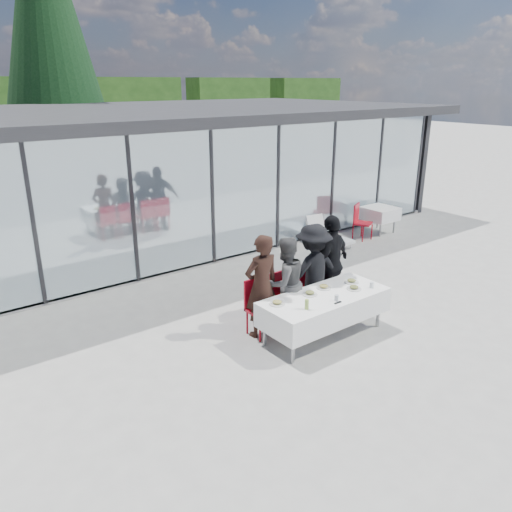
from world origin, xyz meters
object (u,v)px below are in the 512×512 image
(diner_chair_c, at_px, (309,288))
(diner_d, at_px, (331,264))
(plate_d, at_px, (352,281))
(plate_extra, at_px, (354,288))
(plate_b, at_px, (310,293))
(juice_bottle, at_px, (307,304))
(diner_chair_a, at_px, (259,304))
(diner_b, at_px, (285,283))
(folded_eyeglasses, at_px, (338,303))
(spare_table_right, at_px, (380,214))
(conifer_tree, at_px, (47,21))
(spare_chair_a, at_px, (360,220))
(diner_chair_b, at_px, (282,297))
(plate_c, at_px, (324,287))
(lounger, at_px, (325,234))
(spare_chair_b, at_px, (300,219))
(plate_a, at_px, (277,303))
(diner_a, at_px, (262,286))
(diner_chair_d, at_px, (327,282))
(diner_c, at_px, (313,272))
(dining_table, at_px, (324,307))

(diner_chair_c, relative_size, diner_d, 0.53)
(plate_d, relative_size, plate_extra, 1.00)
(plate_b, height_order, juice_bottle, juice_bottle)
(diner_chair_a, bearing_deg, juice_bottle, -78.20)
(plate_d, relative_size, juice_bottle, 1.55)
(diner_b, relative_size, folded_eyeglasses, 11.78)
(diner_b, distance_m, diner_chair_c, 0.72)
(diner_d, distance_m, spare_table_right, 5.60)
(folded_eyeglasses, height_order, conifer_tree, conifer_tree)
(spare_chair_a, bearing_deg, diner_chair_c, -148.79)
(diner_chair_b, xyz_separation_m, conifer_tree, (0.22, 12.37, 5.45))
(plate_c, bearing_deg, diner_d, 35.83)
(folded_eyeglasses, bearing_deg, diner_chair_c, 69.44)
(diner_chair_c, xyz_separation_m, plate_extra, (0.22, -0.87, 0.24))
(plate_extra, bearing_deg, spare_table_right, 35.29)
(plate_b, xyz_separation_m, lounger, (3.89, 3.52, -0.52))
(spare_table_right, distance_m, spare_chair_b, 2.40)
(plate_a, distance_m, spare_chair_a, 6.44)
(plate_c, distance_m, conifer_tree, 13.91)
(diner_a, distance_m, diner_chair_d, 1.67)
(diner_a, height_order, diner_chair_d, diner_a)
(diner_chair_d, distance_m, plate_b, 1.19)
(spare_table_right, bearing_deg, folded_eyeglasses, -146.19)
(diner_chair_c, height_order, spare_chair_a, same)
(diner_b, xyz_separation_m, conifer_tree, (0.22, 12.45, 5.16))
(diner_c, height_order, plate_b, diner_c)
(plate_a, relative_size, plate_c, 1.00)
(diner_chair_b, bearing_deg, folded_eyeglasses, -77.56)
(plate_b, relative_size, plate_c, 1.00)
(dining_table, distance_m, spare_chair_b, 5.65)
(diner_d, relative_size, spare_chair_b, 1.90)
(diner_b, distance_m, spare_chair_b, 5.35)
(plate_extra, bearing_deg, lounger, 50.59)
(diner_a, distance_m, spare_table_right, 7.05)
(spare_table_right, height_order, spare_chair_a, spare_chair_a)
(plate_a, distance_m, plate_c, 1.06)
(dining_table, bearing_deg, diner_chair_d, 42.52)
(diner_b, xyz_separation_m, plate_b, (0.11, -0.51, -0.05))
(conifer_tree, bearing_deg, diner_c, -88.01)
(dining_table, xyz_separation_m, plate_a, (-0.86, 0.21, 0.24))
(diner_chair_d, bearing_deg, plate_extra, -105.60)
(diner_chair_a, height_order, spare_table_right, diner_chair_a)
(plate_b, distance_m, spare_table_right, 6.71)
(diner_a, bearing_deg, plate_c, 157.76)
(plate_b, distance_m, juice_bottle, 0.57)
(diner_chair_b, relative_size, plate_d, 3.88)
(plate_extra, height_order, conifer_tree, conifer_tree)
(folded_eyeglasses, distance_m, spare_table_right, 6.87)
(dining_table, relative_size, diner_chair_b, 2.32)
(diner_chair_a, relative_size, plate_c, 3.88)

